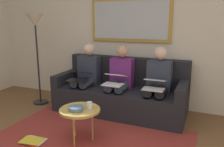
{
  "coord_description": "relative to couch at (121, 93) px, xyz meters",
  "views": [
    {
      "loc": [
        -1.35,
        1.48,
        1.55
      ],
      "look_at": [
        0.0,
        -1.7,
        0.75
      ],
      "focal_mm": 37.14,
      "sensor_mm": 36.0,
      "label": 1
    }
  ],
  "objects": [
    {
      "name": "laptop_black",
      "position": [
        0.64,
        0.31,
        0.32
      ],
      "size": [
        0.35,
        0.35,
        0.15
      ],
      "color": "black"
    },
    {
      "name": "framed_mirror",
      "position": [
        0.0,
        -0.39,
        1.24
      ],
      "size": [
        1.47,
        0.05,
        0.76
      ],
      "color": "#B7892D"
    },
    {
      "name": "magazine_stack",
      "position": [
        0.66,
        1.49,
        -0.29
      ],
      "size": [
        0.32,
        0.26,
        0.03
      ],
      "color": "red",
      "rests_on": "ground_plane"
    },
    {
      "name": "person_left",
      "position": [
        -0.64,
        0.07,
        0.3
      ],
      "size": [
        0.38,
        0.58,
        1.14
      ],
      "color": "#2D3342",
      "rests_on": "couch"
    },
    {
      "name": "person_right",
      "position": [
        0.64,
        0.07,
        0.3
      ],
      "size": [
        0.38,
        0.58,
        1.14
      ],
      "color": "#2D3342",
      "rests_on": "couch"
    },
    {
      "name": "laptop_white",
      "position": [
        0.0,
        0.3,
        0.32
      ],
      "size": [
        0.31,
        0.38,
        0.16
      ],
      "color": "white"
    },
    {
      "name": "wall_rear",
      "position": [
        0.0,
        -0.48,
        0.99
      ],
      "size": [
        6.0,
        0.12,
        2.6
      ],
      "primitive_type": "cube",
      "color": "beige",
      "rests_on": "ground_plane"
    },
    {
      "name": "person_middle",
      "position": [
        0.0,
        0.07,
        0.3
      ],
      "size": [
        0.38,
        0.58,
        1.14
      ],
      "color": "#66236B",
      "rests_on": "couch"
    },
    {
      "name": "area_rug",
      "position": [
        0.0,
        1.27,
        -0.31
      ],
      "size": [
        2.6,
        1.8,
        0.01
      ],
      "primitive_type": "cube",
      "color": "maroon",
      "rests_on": "ground_plane"
    },
    {
      "name": "coffee_table",
      "position": [
        0.11,
        1.22,
        0.12
      ],
      "size": [
        0.52,
        0.52,
        0.45
      ],
      "color": "tan",
      "rests_on": "ground_plane"
    },
    {
      "name": "standing_lamp",
      "position": [
        1.55,
        0.27,
        1.06
      ],
      "size": [
        0.32,
        0.32,
        1.66
      ],
      "color": "black",
      "rests_on": "ground_plane"
    },
    {
      "name": "cup",
      "position": [
        -0.0,
        1.15,
        0.18
      ],
      "size": [
        0.07,
        0.07,
        0.09
      ],
      "primitive_type": "cylinder",
      "color": "silver",
      "rests_on": "coffee_table"
    },
    {
      "name": "couch",
      "position": [
        0.0,
        0.0,
        0.0
      ],
      "size": [
        2.2,
        0.9,
        0.9
      ],
      "color": "black",
      "rests_on": "ground_plane"
    },
    {
      "name": "laptop_silver",
      "position": [
        -0.64,
        0.32,
        0.32
      ],
      "size": [
        0.31,
        0.33,
        0.14
      ],
      "color": "silver"
    },
    {
      "name": "bowl",
      "position": [
        0.13,
        1.27,
        0.16
      ],
      "size": [
        0.19,
        0.19,
        0.05
      ],
      "primitive_type": "cylinder",
      "color": "slate",
      "rests_on": "coffee_table"
    }
  ]
}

